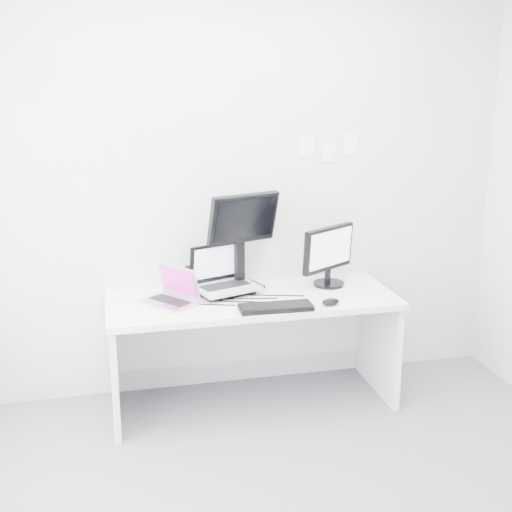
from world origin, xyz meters
name	(u,v)px	position (x,y,z in m)	size (l,w,h in m)	color
back_wall	(240,190)	(0.00, 1.60, 1.35)	(3.60, 3.60, 0.00)	silver
desk	(252,351)	(0.00, 1.25, 0.36)	(1.80, 0.70, 0.73)	white
macbook	(168,285)	(-0.53, 1.23, 0.85)	(0.32, 0.24, 0.24)	#AEAEB2
speaker	(192,279)	(-0.35, 1.46, 0.81)	(0.08, 0.08, 0.16)	black
dell_laptop	(226,270)	(-0.15, 1.34, 0.89)	(0.38, 0.30, 0.32)	silver
rear_monitor	(242,240)	(-0.03, 1.43, 1.05)	(0.48, 0.17, 0.65)	black
samsung_monitor	(329,255)	(0.55, 1.37, 0.94)	(0.45, 0.21, 0.41)	black
keyboard	(276,307)	(0.08, 0.99, 0.74)	(0.43, 0.15, 0.03)	black
mouse	(331,302)	(0.43, 1.00, 0.75)	(0.12, 0.08, 0.04)	black
wall_note_0	(307,147)	(0.45, 1.59, 1.62)	(0.10, 0.00, 0.14)	white
wall_note_1	(329,152)	(0.60, 1.59, 1.58)	(0.09, 0.00, 0.13)	white
wall_note_2	(351,144)	(0.75, 1.59, 1.63)	(0.10, 0.00, 0.14)	white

